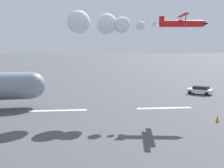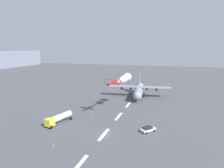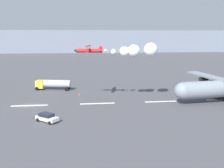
{
  "view_description": "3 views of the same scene",
  "coord_description": "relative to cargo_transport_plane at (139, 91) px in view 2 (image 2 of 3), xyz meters",
  "views": [
    {
      "loc": [
        27.99,
        45.72,
        9.61
      ],
      "look_at": [
        22.85,
        0.0,
        3.63
      ],
      "focal_mm": 52.78,
      "sensor_mm": 36.0,
      "label": 1
    },
    {
      "loc": [
        -48.28,
        -17.34,
        23.57
      ],
      "look_at": [
        13.64,
        1.91,
        11.69
      ],
      "focal_mm": 31.75,
      "sensor_mm": 36.0,
      "label": 2
    },
    {
      "loc": [
        11.99,
        -56.87,
        15.53
      ],
      "look_at": [
        18.72,
        0.69,
        4.38
      ],
      "focal_mm": 40.93,
      "sensor_mm": 36.0,
      "label": 3
    }
  ],
  "objects": [
    {
      "name": "ground_plane",
      "position": [
        -44.13,
        2.0,
        -3.38
      ],
      "size": [
        440.0,
        440.0,
        0.0
      ],
      "primitive_type": "plane",
      "color": "#4C4C51",
      "rests_on": "ground"
    },
    {
      "name": "runway_stripe_3",
      "position": [
        -59.36,
        2.0,
        -3.37
      ],
      "size": [
        8.0,
        0.9,
        0.01
      ],
      "primitive_type": "cube",
      "color": "white",
      "rests_on": "ground"
    },
    {
      "name": "runway_stripe_4",
      "position": [
        -44.13,
        2.0,
        -3.37
      ],
      "size": [
        8.0,
        0.9,
        0.01
      ],
      "primitive_type": "cube",
      "color": "white",
      "rests_on": "ground"
    },
    {
      "name": "runway_stripe_5",
      "position": [
        -28.91,
        2.0,
        -3.37
      ],
      "size": [
        8.0,
        0.9,
        0.01
      ],
      "primitive_type": "cube",
      "color": "white",
      "rests_on": "ground"
    },
    {
      "name": "runway_stripe_6",
      "position": [
        -13.68,
        2.0,
        -3.37
      ],
      "size": [
        8.0,
        0.9,
        0.01
      ],
      "primitive_type": "cube",
      "color": "white",
      "rests_on": "ground"
    },
    {
      "name": "runway_stripe_7",
      "position": [
        1.54,
        2.0,
        -3.37
      ],
      "size": [
        8.0,
        0.9,
        0.01
      ],
      "primitive_type": "cube",
      "color": "white",
      "rests_on": "ground"
    },
    {
      "name": "cargo_transport_plane",
      "position": [
        0.0,
        0.0,
        0.0
      ],
      "size": [
        24.0,
        30.4,
        11.19
      ],
      "color": "gray",
      "rests_on": "ground"
    },
    {
      "name": "stunt_biplane_red",
      "position": [
        -20.4,
        2.29,
        8.71
      ],
      "size": [
        19.01,
        6.98,
        3.23
      ],
      "color": "red"
    },
    {
      "name": "fuel_tanker_truck",
      "position": [
        -40.69,
        18.39,
        -1.63
      ],
      "size": [
        10.25,
        4.78,
        2.9
      ],
      "color": "yellow",
      "rests_on": "ground"
    },
    {
      "name": "followme_car_yellow",
      "position": [
        -38.75,
        -9.4,
        -2.57
      ],
      "size": [
        4.53,
        4.19,
        1.52
      ],
      "color": "white",
      "rests_on": "ground"
    },
    {
      "name": "traffic_cone_near",
      "position": [
        -54.17,
        11.51,
        -3.0
      ],
      "size": [
        0.44,
        0.44,
        0.75
      ],
      "primitive_type": "cone",
      "color": "orange",
      "rests_on": "ground"
    },
    {
      "name": "traffic_cone_far",
      "position": [
        -33.06,
        10.73,
        -3.0
      ],
      "size": [
        0.44,
        0.44,
        0.75
      ],
      "primitive_type": "cone",
      "color": "orange",
      "rests_on": "ground"
    }
  ]
}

